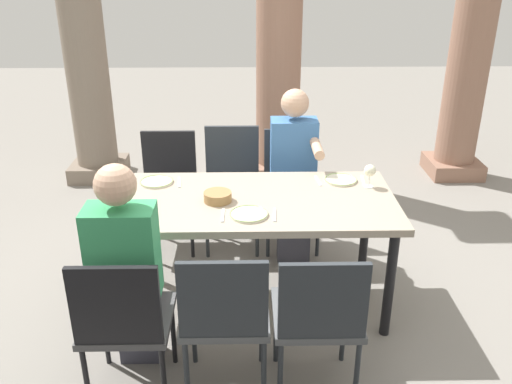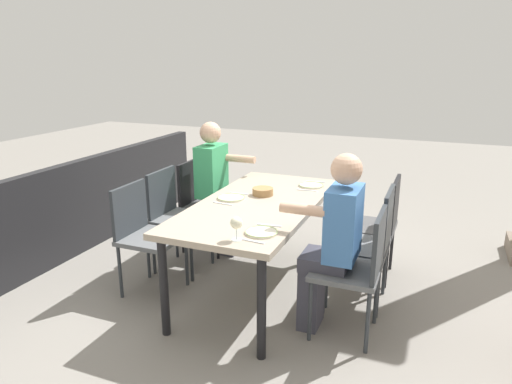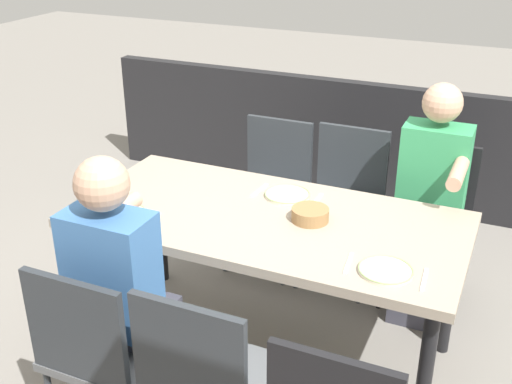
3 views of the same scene
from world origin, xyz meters
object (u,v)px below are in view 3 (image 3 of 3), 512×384
diner_woman_green (429,198)px  wine_glass_2 (105,180)px  chair_east_south (271,182)px  chair_west_south (431,213)px  dining_table (267,229)px  plate_0 (386,270)px  chair_mid_south (345,194)px  chair_east_north (101,347)px  chair_mid_north (207,379)px  diner_man_white (124,289)px  plate_2 (123,214)px  bread_basket (310,215)px  plate_1 (287,194)px

diner_woman_green → wine_glass_2: bearing=30.7°
chair_east_south → chair_west_south: bearing=-179.9°
chair_west_south → diner_woman_green: size_ratio=0.69×
dining_table → plate_0: (-0.61, 0.26, 0.08)m
chair_mid_south → diner_woman_green: bearing=159.6°
chair_east_north → plate_0: 1.14m
chair_mid_north → dining_table: bearing=-81.3°
diner_man_white → plate_0: 1.04m
dining_table → plate_0: 0.67m
chair_mid_south → plate_0: bearing=113.5°
chair_mid_north → wine_glass_2: (0.90, -0.69, 0.34)m
chair_mid_south → diner_woman_green: size_ratio=0.71×
plate_0 → plate_2: (1.22, 0.01, 0.00)m
diner_woman_green → bread_basket: (0.43, 0.63, 0.11)m
dining_table → chair_mid_north: chair_mid_north is taller
wine_glass_2 → chair_mid_north: bearing=142.6°
diner_woman_green → diner_man_white: (0.96, 1.34, -0.00)m
dining_table → diner_woman_green: 0.92m
chair_mid_north → plate_1: 1.12m
chair_mid_south → plate_2: size_ratio=4.21×
chair_west_south → chair_east_south: size_ratio=0.99×
diner_woman_green → plate_0: (0.02, 0.92, 0.09)m
chair_west_south → diner_man_white: 1.81m
chair_west_south → plate_2: chair_west_south is taller
diner_man_white → chair_west_south: bearing=-122.2°
diner_woman_green → diner_man_white: size_ratio=1.00×
chair_mid_north → chair_east_north: (0.46, -0.00, -0.01)m
chair_mid_south → diner_man_white: diner_man_white is taller
wine_glass_2 → plate_2: bearing=148.8°
chair_mid_north → plate_1: size_ratio=4.13×
chair_mid_north → diner_man_white: bearing=-21.5°
chair_east_north → chair_east_south: chair_east_north is taller
chair_east_north → chair_east_south: (0.00, -1.70, -0.00)m
diner_man_white → plate_2: diner_man_white is taller
diner_woman_green → plate_1: diner_woman_green is taller
dining_table → plate_0: size_ratio=8.34×
plate_2 → chair_east_north: bearing=115.2°
diner_man_white → wine_glass_2: bearing=-49.2°
chair_mid_north → plate_0: 0.80m
chair_mid_north → chair_east_south: chair_mid_north is taller
plate_2 → bread_basket: 0.86m
diner_man_white → plate_1: size_ratio=5.66×
chair_mid_south → plate_2: chair_mid_south is taller
diner_woman_green → bread_basket: 0.77m
diner_man_white → bread_basket: size_ratio=7.46×
chair_west_south → chair_east_north: chair_east_north is taller
diner_woman_green → bread_basket: diner_woman_green is taller
dining_table → chair_west_south: bearing=-126.3°
dining_table → chair_east_south: size_ratio=2.04×
plate_1 → bread_basket: bearing=133.5°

